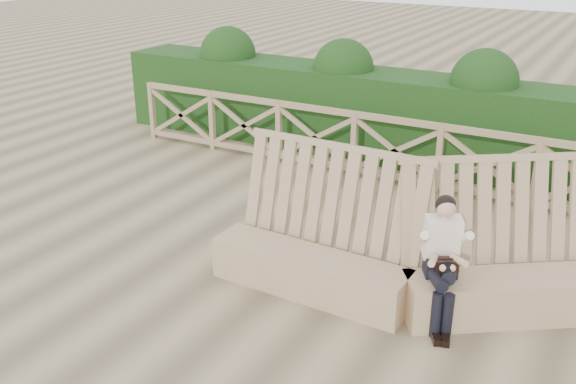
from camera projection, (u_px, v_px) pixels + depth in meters
The scene contains 5 objects.
ground at pixel (286, 276), 7.59m from camera, with size 60.00×60.00×0.00m, color brown.
bench at pixel (409, 267), 6.96m from camera, with size 4.33×1.96×1.62m.
woman at pixel (443, 256), 6.48m from camera, with size 0.57×0.81×1.36m.
guardrail at pixel (395, 150), 10.19m from camera, with size 10.10×0.09×1.10m.
hedge at pixel (420, 121), 11.09m from camera, with size 12.00×1.20×1.50m, color black.
Camera 1 is at (3.31, -5.76, 3.80)m, focal length 40.00 mm.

